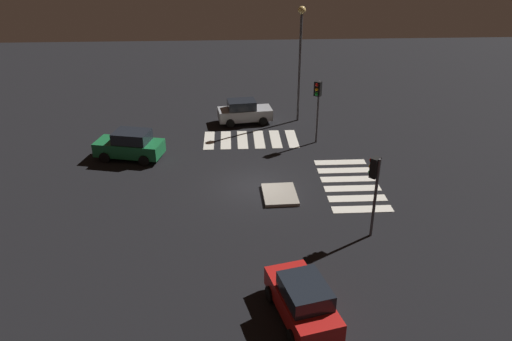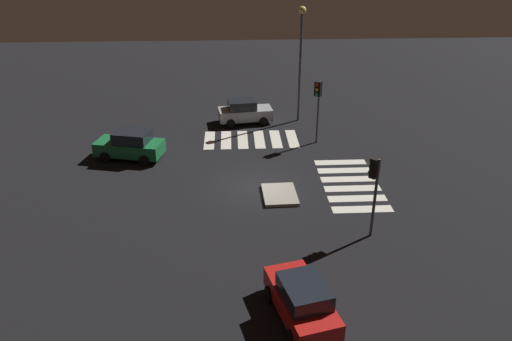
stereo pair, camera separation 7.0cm
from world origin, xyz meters
name	(u,v)px [view 1 (the left image)]	position (x,y,z in m)	size (l,w,h in m)	color
ground_plane	(256,186)	(0.00, 0.00, 0.00)	(80.00, 80.00, 0.00)	black
traffic_island	(280,195)	(-1.21, -1.24, 0.09)	(2.50, 1.91, 0.18)	gray
car_silver	(244,112)	(10.25, 0.34, 0.86)	(2.26, 4.15, 1.74)	#9EA0A5
car_green	(130,145)	(4.23, 7.75, 0.90)	(2.70, 4.48, 1.84)	#196B38
car_red	(303,300)	(-10.68, -1.17, 0.86)	(4.25, 2.61, 1.75)	red
traffic_light_south	(375,178)	(-5.18, -5.13, 3.07)	(0.54, 0.54, 4.04)	#47474C
traffic_light_east	(318,97)	(6.06, -4.37, 3.27)	(0.53, 0.54, 4.31)	#47474C
street_lamp	(300,46)	(10.50, -3.74, 5.63)	(0.56, 0.56, 8.36)	#47474C
crosswalk_near	(350,184)	(0.00, -5.43, 0.01)	(6.45, 3.20, 0.02)	silver
crosswalk_side	(251,140)	(6.86, 0.00, 0.01)	(3.20, 6.45, 0.02)	silver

